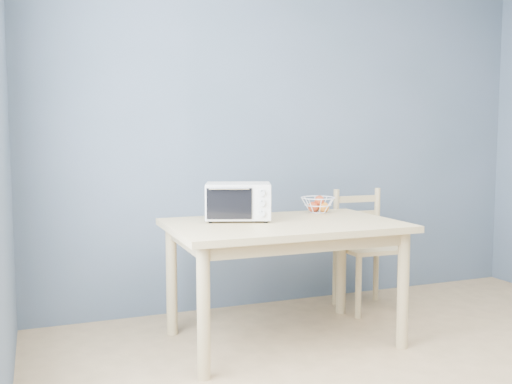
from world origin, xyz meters
name	(u,v)px	position (x,y,z in m)	size (l,w,h in m)	color
dining_table	(284,238)	(-0.44, 1.44, 0.65)	(1.40, 0.90, 0.75)	tan
toaster_oven	(236,201)	(-0.70, 1.61, 0.87)	(0.47, 0.39, 0.24)	silver
fruit_basket	(318,204)	(-0.05, 1.75, 0.81)	(0.29, 0.29, 0.12)	white
dining_chair	(365,250)	(0.41, 1.87, 0.43)	(0.43, 0.43, 0.88)	tan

